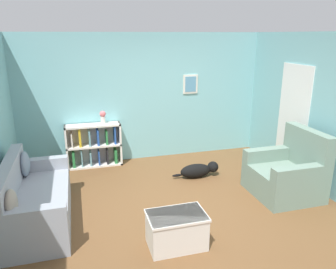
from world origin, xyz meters
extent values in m
plane|color=brown|center=(0.00, 0.00, 0.00)|extent=(14.00, 14.00, 0.00)
cube|color=#7AB7BC|center=(0.00, 2.25, 1.30)|extent=(5.60, 0.10, 2.60)
cube|color=silver|center=(1.00, 2.19, 1.55)|extent=(0.32, 0.02, 0.40)
cube|color=#568EAD|center=(1.00, 2.18, 1.55)|extent=(0.24, 0.01, 0.32)
cube|color=#7AB7BC|center=(2.55, 0.00, 1.30)|extent=(0.10, 5.00, 2.60)
cube|color=white|center=(2.49, 0.70, 1.02)|extent=(0.02, 0.84, 2.05)
sphere|color=tan|center=(2.46, 0.35, 1.00)|extent=(0.05, 0.05, 0.05)
cube|color=#9399A3|center=(-1.96, 0.09, 0.24)|extent=(0.82, 1.79, 0.47)
cube|color=#9399A3|center=(-2.29, 0.09, 0.70)|extent=(0.16, 1.79, 0.44)
cube|color=#9399A3|center=(-1.96, -0.72, 0.57)|extent=(0.82, 0.16, 0.19)
cube|color=#9399A3|center=(-1.96, 0.91, 0.57)|extent=(0.82, 0.16, 0.19)
ellipsoid|color=gray|center=(-2.17, -0.53, 0.65)|extent=(0.14, 0.36, 0.36)
ellipsoid|color=slate|center=(-2.17, 0.72, 0.67)|extent=(0.14, 0.39, 0.39)
cube|color=silver|center=(-1.60, 2.03, 0.43)|extent=(0.04, 0.30, 0.87)
cube|color=silver|center=(-0.56, 2.03, 0.43)|extent=(0.04, 0.30, 0.87)
cube|color=silver|center=(-1.08, 2.17, 0.43)|extent=(1.08, 0.02, 0.87)
cube|color=silver|center=(-1.08, 2.03, 0.02)|extent=(1.08, 0.30, 0.04)
cube|color=silver|center=(-1.08, 2.03, 0.43)|extent=(1.08, 0.30, 0.04)
cube|color=silver|center=(-1.08, 2.03, 0.85)|extent=(1.08, 0.30, 0.04)
cube|color=#287A3D|center=(-1.49, 2.02, 0.19)|extent=(0.05, 0.23, 0.34)
cube|color=silver|center=(-1.49, 2.02, 0.59)|extent=(0.03, 0.23, 0.27)
cube|color=#60939E|center=(-1.33, 2.02, 0.20)|extent=(0.03, 0.23, 0.36)
cube|color=gold|center=(-1.34, 2.02, 0.63)|extent=(0.05, 0.23, 0.36)
cube|color=#60939E|center=(-1.16, 2.02, 0.17)|extent=(0.03, 0.23, 0.29)
cube|color=#60939E|center=(-1.15, 2.02, 0.60)|extent=(0.03, 0.23, 0.31)
cube|color=#234C9E|center=(-1.00, 2.02, 0.17)|extent=(0.03, 0.23, 0.31)
cube|color=#234C9E|center=(-0.99, 2.02, 0.61)|extent=(0.04, 0.23, 0.31)
cube|color=black|center=(-0.83, 2.02, 0.18)|extent=(0.03, 0.23, 0.32)
cube|color=#287A3D|center=(-0.82, 2.02, 0.59)|extent=(0.03, 0.23, 0.28)
cube|color=#287A3D|center=(-0.66, 2.02, 0.17)|extent=(0.05, 0.23, 0.30)
cube|color=#234C9E|center=(-0.66, 2.02, 0.63)|extent=(0.03, 0.23, 0.36)
cube|color=gray|center=(1.84, -0.09, 0.22)|extent=(0.98, 1.03, 0.45)
cube|color=gray|center=(2.23, -0.09, 0.77)|extent=(0.18, 1.03, 0.64)
cube|color=gray|center=(1.84, -0.52, 0.56)|extent=(0.98, 0.18, 0.22)
cube|color=gray|center=(1.84, 0.33, 0.56)|extent=(0.98, 0.18, 0.22)
cube|color=silver|center=(-0.27, -0.94, 0.22)|extent=(0.70, 0.45, 0.44)
cube|color=white|center=(-0.27, -0.94, 0.43)|extent=(0.73, 0.48, 0.03)
ellipsoid|color=black|center=(0.68, 0.92, 0.13)|extent=(0.59, 0.24, 0.26)
sphere|color=black|center=(1.03, 0.92, 0.17)|extent=(0.21, 0.21, 0.21)
ellipsoid|color=black|center=(0.34, 0.96, 0.07)|extent=(0.20, 0.05, 0.05)
cylinder|color=silver|center=(-0.87, 2.03, 0.94)|extent=(0.09, 0.09, 0.15)
sphere|color=#E06B70|center=(-0.87, 2.03, 1.06)|extent=(0.12, 0.12, 0.12)
camera|label=1|loc=(-1.34, -4.32, 2.56)|focal=35.00mm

